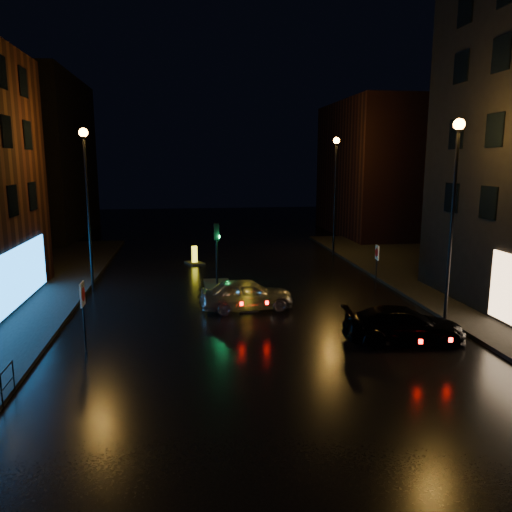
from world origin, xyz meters
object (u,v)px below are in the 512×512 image
at_px(road_sign_right, 377,256).
at_px(traffic_signal, 217,277).
at_px(bollard_far, 195,260).
at_px(bollard_near, 247,303).
at_px(silver_hatchback, 247,294).
at_px(road_sign_left, 83,300).
at_px(dark_sedan, 404,325).

bearing_deg(road_sign_right, traffic_signal, -6.85).
distance_m(traffic_signal, bollard_far, 6.20).
distance_m(bollard_near, bollard_far, 10.87).
distance_m(traffic_signal, road_sign_right, 8.67).
distance_m(traffic_signal, silver_hatchback, 4.79).
distance_m(silver_hatchback, road_sign_left, 7.81).
height_order(traffic_signal, bollard_far, traffic_signal).
distance_m(traffic_signal, bollard_near, 4.68).
xyz_separation_m(dark_sedan, bollard_near, (-5.31, 5.13, -0.41)).
distance_m(dark_sedan, road_sign_left, 11.79).
xyz_separation_m(dark_sedan, road_sign_left, (-11.71, 0.63, 1.26)).
height_order(traffic_signal, silver_hatchback, traffic_signal).
bearing_deg(road_sign_left, road_sign_right, 27.66).
xyz_separation_m(traffic_signal, silver_hatchback, (1.06, -4.67, 0.22)).
bearing_deg(road_sign_left, bollard_far, 74.61).
relative_size(traffic_signal, silver_hatchback, 0.81).
distance_m(traffic_signal, dark_sedan, 11.61).
bearing_deg(bollard_near, dark_sedan, -43.91).
bearing_deg(silver_hatchback, bollard_far, 7.73).
bearing_deg(road_sign_left, dark_sedan, -3.00).
height_order(bollard_near, road_sign_right, road_sign_right).
relative_size(dark_sedan, road_sign_left, 1.77).
distance_m(silver_hatchback, road_sign_right, 7.88).
xyz_separation_m(traffic_signal, dark_sedan, (6.41, -9.67, 0.16)).
relative_size(dark_sedan, bollard_near, 3.48).
bearing_deg(traffic_signal, road_sign_right, -12.87).
bearing_deg(bollard_far, traffic_signal, -103.58).
relative_size(silver_hatchback, road_sign_right, 1.79).
bearing_deg(traffic_signal, dark_sedan, -56.47).
xyz_separation_m(road_sign_left, road_sign_right, (13.66, 7.13, -0.14)).
height_order(silver_hatchback, dark_sedan, silver_hatchback).
bearing_deg(silver_hatchback, dark_sedan, -136.72).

